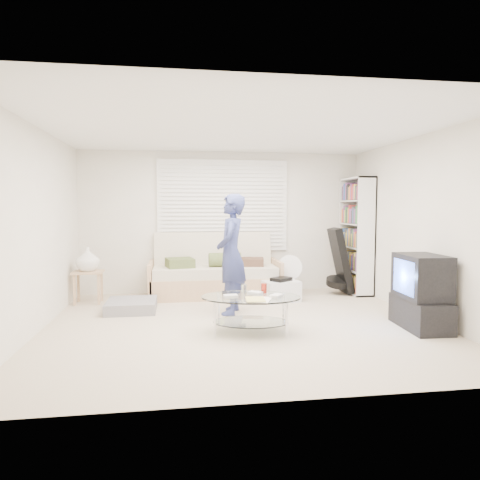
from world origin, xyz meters
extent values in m
plane|color=beige|center=(0.00, 0.00, 0.00)|extent=(5.00, 5.00, 0.00)
cube|color=silver|center=(0.00, 2.25, 1.25)|extent=(5.00, 0.02, 2.50)
cube|color=silver|center=(0.00, -2.25, 1.25)|extent=(5.00, 0.02, 2.50)
cube|color=silver|center=(-2.50, 0.00, 1.25)|extent=(0.02, 4.50, 2.50)
cube|color=silver|center=(2.50, 0.00, 1.25)|extent=(0.02, 4.50, 2.50)
cube|color=white|center=(0.00, 0.00, 2.50)|extent=(5.00, 4.50, 0.02)
cube|color=white|center=(0.00, 2.22, 1.55)|extent=(2.32, 0.06, 1.62)
cube|color=black|center=(0.00, 2.21, 1.55)|extent=(2.20, 0.01, 1.50)
cube|color=silver|center=(0.00, 2.18, 1.55)|extent=(2.16, 0.04, 1.50)
cube|color=silver|center=(0.00, 2.20, 1.55)|extent=(2.32, 0.08, 1.62)
cube|color=tan|center=(-0.19, 1.83, 0.17)|extent=(2.15, 0.86, 0.34)
cube|color=beige|center=(-0.19, 1.81, 0.43)|extent=(2.07, 0.80, 0.17)
cube|color=beige|center=(-0.19, 2.17, 0.75)|extent=(2.07, 0.24, 0.66)
cube|color=tan|center=(-1.26, 1.83, 0.30)|extent=(0.06, 0.86, 0.60)
cube|color=tan|center=(0.89, 1.83, 0.30)|extent=(0.06, 0.86, 0.60)
cube|color=#455026|center=(-0.78, 1.78, 0.59)|extent=(0.51, 0.51, 0.15)
cylinder|color=#455026|center=(-0.02, 1.75, 0.63)|extent=(0.54, 0.24, 0.24)
cube|color=#4B3425|center=(0.46, 1.81, 0.58)|extent=(0.45, 0.45, 0.13)
cube|color=gray|center=(-1.49, 0.94, 0.08)|extent=(0.71, 0.71, 0.16)
cube|color=tan|center=(-2.22, 1.57, 0.50)|extent=(0.45, 0.36, 0.04)
cube|color=tan|center=(-2.40, 1.43, 0.24)|extent=(0.04, 0.04, 0.49)
cube|color=tan|center=(-2.04, 1.43, 0.24)|extent=(0.04, 0.04, 0.49)
cube|color=tan|center=(-2.40, 1.70, 0.24)|extent=(0.04, 0.04, 0.49)
cube|color=tan|center=(-2.04, 1.70, 0.24)|extent=(0.04, 0.04, 0.49)
imported|color=white|center=(-2.22, 1.57, 0.71)|extent=(0.36, 0.36, 0.38)
cube|color=white|center=(2.33, 1.78, 1.02)|extent=(0.32, 0.86, 2.04)
cube|color=black|center=(2.00, 1.65, 0.60)|extent=(0.38, 0.41, 1.14)
cylinder|color=black|center=(1.96, 1.65, 0.22)|extent=(0.41, 0.43, 0.20)
cylinder|color=white|center=(1.08, 1.67, 0.02)|extent=(0.29, 0.29, 0.03)
cylinder|color=white|center=(1.08, 1.67, 0.20)|extent=(0.04, 0.04, 0.36)
cylinder|color=white|center=(1.08, 1.67, 0.50)|extent=(0.44, 0.28, 0.43)
cylinder|color=white|center=(1.08, 1.67, 0.50)|extent=(0.13, 0.10, 0.11)
cube|color=white|center=(0.84, 1.26, 0.17)|extent=(0.62, 0.49, 0.33)
cube|color=black|center=(0.84, 1.26, 0.36)|extent=(0.38, 0.36, 0.06)
cube|color=black|center=(2.20, -0.51, 0.19)|extent=(0.51, 0.88, 0.38)
cube|color=black|center=(2.20, -0.51, 0.66)|extent=(0.52, 0.74, 0.55)
cube|color=#4E72E5|center=(1.97, -0.50, 0.66)|extent=(0.05, 0.55, 0.42)
ellipsoid|color=silver|center=(0.06, -0.38, 0.44)|extent=(1.31, 0.96, 0.02)
ellipsoid|color=silver|center=(0.06, -0.38, 0.13)|extent=(1.00, 0.74, 0.01)
cylinder|color=silver|center=(-0.39, -0.55, 0.21)|extent=(0.03, 0.03, 0.42)
cylinder|color=silver|center=(0.42, -0.69, 0.21)|extent=(0.03, 0.03, 0.42)
cylinder|color=silver|center=(-0.31, -0.07, 0.21)|extent=(0.03, 0.03, 0.42)
cylinder|color=silver|center=(0.51, -0.22, 0.21)|extent=(0.03, 0.03, 0.42)
cube|color=white|center=(-0.19, -0.43, 0.46)|extent=(0.17, 0.12, 0.04)
cube|color=white|center=(0.13, -0.28, 0.46)|extent=(0.20, 0.19, 0.04)
cube|color=white|center=(0.35, -0.49, 0.46)|extent=(0.19, 0.20, 0.04)
cylinder|color=silver|center=(0.01, -0.17, 0.50)|extent=(0.07, 0.07, 0.11)
cylinder|color=red|center=(0.26, -0.20, 0.50)|extent=(0.07, 0.07, 0.12)
cube|color=black|center=(-0.24, -0.20, 0.46)|extent=(0.06, 0.19, 0.02)
cube|color=white|center=(0.13, -0.59, 0.45)|extent=(0.35, 0.39, 0.01)
cube|color=#D3C363|center=(0.07, -0.61, 0.46)|extent=(0.24, 0.31, 0.01)
imported|color=navy|center=(-0.06, 0.59, 0.85)|extent=(0.55, 0.71, 1.71)
camera|label=1|loc=(-0.81, -5.40, 1.51)|focal=32.00mm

